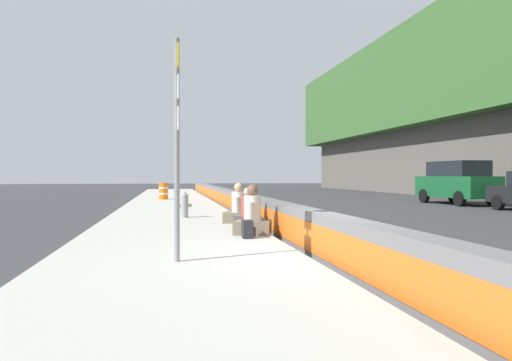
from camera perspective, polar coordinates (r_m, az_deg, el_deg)
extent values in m
plane|color=#353538|center=(8.28, 9.36, -10.03)|extent=(160.00, 160.00, 0.00)
cube|color=#B5B2A8|center=(7.78, -9.60, -10.19)|extent=(80.00, 4.40, 0.14)
cube|color=slate|center=(8.21, 9.37, -7.11)|extent=(76.00, 0.44, 0.85)
cube|color=orange|center=(8.14, 7.86, -7.47)|extent=(74.48, 0.01, 0.54)
cylinder|color=gray|center=(7.55, -9.77, 3.74)|extent=(0.09, 0.09, 3.60)
cube|color=yellow|center=(7.78, -9.63, 14.84)|extent=(0.44, 0.02, 0.36)
cube|color=black|center=(7.78, -9.53, 14.84)|extent=(0.30, 0.01, 0.10)
cube|color=white|center=(7.67, -9.63, 11.21)|extent=(0.44, 0.02, 0.36)
cube|color=#1956AD|center=(7.67, -9.52, 11.21)|extent=(0.30, 0.01, 0.10)
cube|color=white|center=(7.59, -9.62, 7.50)|extent=(0.44, 0.02, 0.36)
cube|color=black|center=(7.60, -9.51, 7.50)|extent=(0.30, 0.01, 0.10)
cylinder|color=gray|center=(15.39, -8.82, -3.21)|extent=(0.24, 0.24, 0.72)
cone|color=gray|center=(15.37, -8.82, -1.57)|extent=(0.26, 0.26, 0.16)
cylinder|color=gray|center=(15.40, -8.19, -3.07)|extent=(0.10, 0.12, 0.10)
cylinder|color=gray|center=(15.39, -9.46, -3.08)|extent=(0.10, 0.12, 0.10)
cube|color=#706651|center=(10.96, -0.43, -5.82)|extent=(0.94, 1.02, 0.32)
cylinder|color=beige|center=(10.92, -0.43, -3.43)|extent=(0.40, 0.40, 0.60)
sphere|color=brown|center=(10.90, -0.44, -1.17)|extent=(0.26, 0.26, 0.26)
cylinder|color=beige|center=(11.15, -0.29, -3.66)|extent=(0.33, 0.23, 0.53)
cylinder|color=beige|center=(10.71, -0.58, -3.84)|extent=(0.33, 0.23, 0.53)
cube|color=#424247|center=(12.23, -0.98, -5.21)|extent=(0.70, 0.81, 0.29)
cylinder|color=#AD3D33|center=(12.20, -0.98, -3.27)|extent=(0.37, 0.37, 0.54)
sphere|color=tan|center=(12.18, -0.99, -1.43)|extent=(0.24, 0.24, 0.24)
cylinder|color=#AD3D33|center=(12.40, -1.08, -3.46)|extent=(0.29, 0.15, 0.48)
cylinder|color=#AD3D33|center=(12.00, -0.89, -3.59)|extent=(0.29, 0.15, 0.48)
cube|color=#706651|center=(13.60, -2.16, -4.56)|extent=(0.93, 1.01, 0.31)
cylinder|color=beige|center=(13.57, -2.16, -2.65)|extent=(0.40, 0.40, 0.59)
sphere|color=tan|center=(13.55, -2.16, -0.84)|extent=(0.26, 0.26, 0.26)
cylinder|color=beige|center=(13.79, -2.02, -2.85)|extent=(0.33, 0.22, 0.52)
cylinder|color=beige|center=(13.35, -2.30, -2.96)|extent=(0.33, 0.22, 0.52)
cube|color=#232328|center=(10.25, -1.07, -6.03)|extent=(0.32, 0.22, 0.40)
cube|color=#232328|center=(10.28, -0.30, -6.35)|extent=(0.22, 0.06, 0.20)
cylinder|color=orange|center=(27.25, -11.38, -1.30)|extent=(0.52, 0.52, 0.95)
cylinder|color=white|center=(27.25, -11.38, -0.90)|extent=(0.54, 0.54, 0.10)
cylinder|color=white|center=(27.26, -11.38, -1.60)|extent=(0.54, 0.54, 0.10)
cylinder|color=black|center=(22.94, 27.75, -2.43)|extent=(0.67, 0.24, 0.66)
cube|color=#145128|center=(26.63, 23.53, -0.71)|extent=(4.85, 2.05, 1.10)
cube|color=black|center=(26.55, 23.66, 1.34)|extent=(3.14, 1.81, 0.80)
cylinder|color=black|center=(27.41, 20.08, -1.81)|extent=(0.77, 0.24, 0.76)
cylinder|color=black|center=(28.43, 23.22, -1.73)|extent=(0.77, 0.24, 0.76)
cylinder|color=black|center=(24.87, 23.87, -2.07)|extent=(0.77, 0.24, 0.76)
cylinder|color=black|center=(26.00, 27.15, -1.97)|extent=(0.77, 0.24, 0.76)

